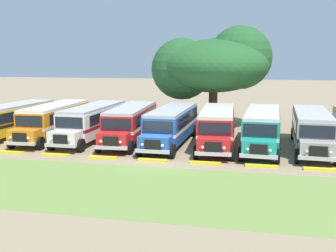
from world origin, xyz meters
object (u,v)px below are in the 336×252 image
(broad_shade_tree, at_px, (214,64))
(parked_bus_slot_5, at_px, (217,125))
(parked_bus_slot_6, at_px, (262,127))
(parked_bus_slot_7, at_px, (312,128))
(parked_bus_slot_3, at_px, (131,122))
(parked_bus_slot_2, at_px, (93,120))
(parked_bus_slot_4, at_px, (172,124))
(parked_bus_slot_0, at_px, (12,119))
(parked_bus_slot_1, at_px, (54,119))

(broad_shade_tree, bearing_deg, parked_bus_slot_5, -82.11)
(parked_bus_slot_6, height_order, parked_bus_slot_7, same)
(parked_bus_slot_3, height_order, broad_shade_tree, broad_shade_tree)
(parked_bus_slot_2, distance_m, broad_shade_tree, 13.96)
(parked_bus_slot_2, height_order, parked_bus_slot_4, same)
(broad_shade_tree, bearing_deg, parked_bus_slot_6, -63.72)
(parked_bus_slot_0, height_order, parked_bus_slot_5, same)
(parked_bus_slot_3, xyz_separation_m, parked_bus_slot_4, (3.57, -0.46, 0.00))
(parked_bus_slot_5, bearing_deg, parked_bus_slot_6, 86.18)
(parked_bus_slot_3, height_order, parked_bus_slot_5, same)
(parked_bus_slot_0, xyz_separation_m, parked_bus_slot_2, (7.23, 0.64, 0.00))
(parked_bus_slot_0, distance_m, parked_bus_slot_3, 10.62)
(parked_bus_slot_4, bearing_deg, parked_bus_slot_3, -96.05)
(parked_bus_slot_3, xyz_separation_m, broad_shade_tree, (5.88, 9.32, 4.63))
(parked_bus_slot_5, bearing_deg, parked_bus_slot_2, -94.33)
(parked_bus_slot_4, relative_size, parked_bus_slot_6, 1.00)
(parked_bus_slot_4, height_order, parked_bus_slot_6, same)
(parked_bus_slot_1, xyz_separation_m, parked_bus_slot_6, (17.59, -0.32, 0.00))
(parked_bus_slot_5, xyz_separation_m, broad_shade_tree, (-1.34, 9.66, 4.63))
(parked_bus_slot_1, height_order, parked_bus_slot_4, same)
(parked_bus_slot_6, distance_m, broad_shade_tree, 11.78)
(parked_bus_slot_1, xyz_separation_m, parked_bus_slot_5, (14.13, -0.27, 0.00))
(parked_bus_slot_0, xyz_separation_m, parked_bus_slot_3, (10.59, 0.71, 0.00))
(parked_bus_slot_3, relative_size, parked_bus_slot_4, 1.00)
(parked_bus_slot_0, xyz_separation_m, parked_bus_slot_4, (14.17, 0.26, 0.00))
(parked_bus_slot_3, bearing_deg, broad_shade_tree, 144.50)
(parked_bus_slot_3, xyz_separation_m, parked_bus_slot_5, (7.22, -0.33, 0.00))
(parked_bus_slot_0, height_order, parked_bus_slot_3, same)
(parked_bus_slot_4, xyz_separation_m, parked_bus_slot_5, (3.64, 0.12, 0.00))
(parked_bus_slot_4, relative_size, broad_shade_tree, 0.92)
(parked_bus_slot_3, height_order, parked_bus_slot_6, same)
(parked_bus_slot_4, distance_m, broad_shade_tree, 11.06)
(parked_bus_slot_1, height_order, parked_bus_slot_3, same)
(parked_bus_slot_6, bearing_deg, parked_bus_slot_5, -88.23)
(parked_bus_slot_4, relative_size, parked_bus_slot_5, 1.00)
(parked_bus_slot_1, bearing_deg, parked_bus_slot_5, 86.76)
(parked_bus_slot_6, bearing_deg, parked_bus_slot_2, -88.62)
(parked_bus_slot_6, bearing_deg, parked_bus_slot_0, -86.44)
(parked_bus_slot_1, distance_m, parked_bus_slot_4, 10.50)
(parked_bus_slot_4, bearing_deg, parked_bus_slot_2, -91.96)
(parked_bus_slot_4, xyz_separation_m, broad_shade_tree, (2.31, 9.78, 4.63))
(parked_bus_slot_1, relative_size, parked_bus_slot_4, 1.00)
(parked_bus_slot_0, bearing_deg, parked_bus_slot_5, 94.18)
(parked_bus_slot_2, xyz_separation_m, parked_bus_slot_7, (17.68, -0.09, 0.00))
(parked_bus_slot_7, distance_m, broad_shade_tree, 13.51)
(parked_bus_slot_6, distance_m, parked_bus_slot_7, 3.65)
(parked_bus_slot_3, relative_size, broad_shade_tree, 0.92)
(parked_bus_slot_0, height_order, broad_shade_tree, broad_shade_tree)
(parked_bus_slot_6, bearing_deg, broad_shade_tree, -151.04)
(parked_bus_slot_7, bearing_deg, parked_bus_slot_1, -87.41)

